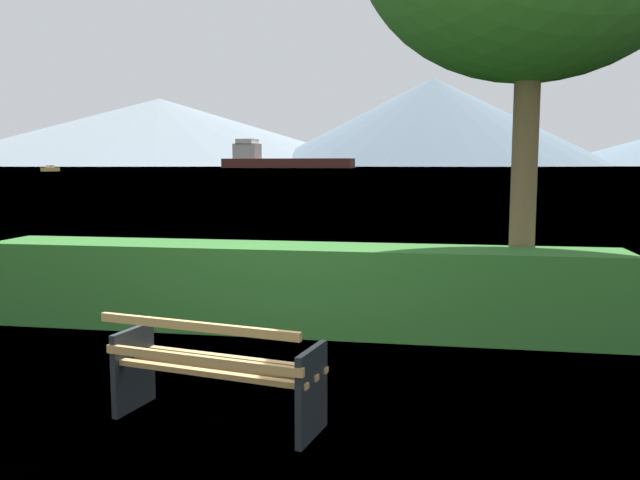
{
  "coord_description": "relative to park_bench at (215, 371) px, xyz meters",
  "views": [
    {
      "loc": [
        1.62,
        -4.71,
        2.01
      ],
      "look_at": [
        0.0,
        4.62,
        0.9
      ],
      "focal_mm": 36.64,
      "sensor_mm": 36.0,
      "label": 1
    }
  ],
  "objects": [
    {
      "name": "distant_hills",
      "position": [
        -96.36,
        577.42,
        30.61
      ],
      "size": [
        855.84,
        424.8,
        72.66
      ],
      "color": "gray",
      "rests_on": "ground_plane"
    },
    {
      "name": "hedge_row",
      "position": [
        0.01,
        2.95,
        0.09
      ],
      "size": [
        7.62,
        0.89,
        1.03
      ],
      "primitive_type": "cube",
      "color": "#2D6B28",
      "rests_on": "ground_plane"
    },
    {
      "name": "ground_plane",
      "position": [
        0.01,
        0.06,
        -0.42
      ],
      "size": [
        1400.0,
        1400.0,
        0.0
      ],
      "primitive_type": "plane",
      "color": "#4C6B33"
    },
    {
      "name": "cargo_ship_large",
      "position": [
        -67.63,
        282.37,
        3.21
      ],
      "size": [
        60.94,
        16.74,
        13.01
      ],
      "color": "#471E19",
      "rests_on": "water_surface"
    },
    {
      "name": "park_bench",
      "position": [
        0.0,
        0.0,
        0.0
      ],
      "size": [
        1.74,
        0.89,
        0.87
      ],
      "color": "tan",
      "rests_on": "ground_plane"
    },
    {
      "name": "fishing_boat_near",
      "position": [
        -94.63,
        148.14,
        0.16
      ],
      "size": [
        3.16,
        4.8,
        1.56
      ],
      "color": "gold",
      "rests_on": "water_surface"
    },
    {
      "name": "water_surface",
      "position": [
        0.01,
        306.74,
        -0.42
      ],
      "size": [
        620.0,
        620.0,
        0.0
      ],
      "primitive_type": "plane",
      "color": "#6B8EA3",
      "rests_on": "ground_plane"
    }
  ]
}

